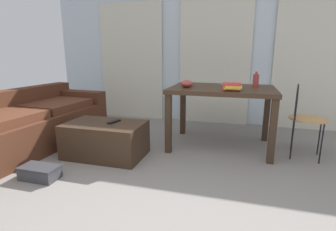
{
  "coord_description": "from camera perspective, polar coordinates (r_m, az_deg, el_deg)",
  "views": [
    {
      "loc": [
        0.45,
        -1.29,
        1.15
      ],
      "look_at": [
        -0.39,
        1.65,
        0.42
      ],
      "focal_mm": 27.45,
      "sensor_mm": 36.0,
      "label": 1
    }
  ],
  "objects": [
    {
      "name": "ground_plane",
      "position": [
        2.75,
        5.17,
        -11.31
      ],
      "size": [
        7.53,
        7.53,
        0.0
      ],
      "primitive_type": "plane",
      "color": "gray"
    },
    {
      "name": "wall_back",
      "position": [
        4.45,
        10.48,
        14.25
      ],
      "size": [
        5.77,
        0.1,
        2.45
      ],
      "primitive_type": "cube",
      "color": "silver",
      "rests_on": "ground"
    },
    {
      "name": "curtains",
      "position": [
        4.36,
        10.24,
        11.45
      ],
      "size": [
        4.1,
        0.03,
        2.02
      ],
      "color": "beige",
      "rests_on": "ground"
    },
    {
      "name": "couch",
      "position": [
        3.68,
        -28.69,
        -1.72
      ],
      "size": [
        1.02,
        2.13,
        0.7
      ],
      "color": "#4C2819",
      "rests_on": "ground"
    },
    {
      "name": "coffee_table",
      "position": [
        3.04,
        -13.72,
        -5.19
      ],
      "size": [
        0.88,
        0.55,
        0.39
      ],
      "color": "#382619",
      "rests_on": "ground"
    },
    {
      "name": "craft_table",
      "position": [
        3.22,
        11.85,
        4.38
      ],
      "size": [
        1.24,
        0.88,
        0.76
      ],
      "color": "#382619",
      "rests_on": "ground"
    },
    {
      "name": "wire_chair",
      "position": [
        3.23,
        27.72,
        0.62
      ],
      "size": [
        0.4,
        0.42,
        0.83
      ],
      "color": "#B7844C",
      "rests_on": "ground"
    },
    {
      "name": "bottle_near",
      "position": [
        3.35,
        18.93,
        7.41
      ],
      "size": [
        0.07,
        0.07,
        0.19
      ],
      "color": "#99332D",
      "rests_on": "craft_table"
    },
    {
      "name": "bowl",
      "position": [
        3.13,
        4.19,
        7.04
      ],
      "size": [
        0.15,
        0.15,
        0.09
      ],
      "primitive_type": "ellipsoid",
      "color": "#9E3833",
      "rests_on": "craft_table"
    },
    {
      "name": "book_stack",
      "position": [
        2.98,
        13.94,
        6.23
      ],
      "size": [
        0.22,
        0.29,
        0.07
      ],
      "color": "red",
      "rests_on": "craft_table"
    },
    {
      "name": "tv_remote_on_table",
      "position": [
        3.31,
        15.59,
        6.34
      ],
      "size": [
        0.07,
        0.17,
        0.02
      ],
      "primitive_type": "cube",
      "rotation": [
        0.0,
        0.0,
        0.12
      ],
      "color": "#B7B7B2",
      "rests_on": "craft_table"
    },
    {
      "name": "scissors",
      "position": [
        3.5,
        11.55,
        6.81
      ],
      "size": [
        0.12,
        0.05,
        0.0
      ],
      "color": "#9EA0A5",
      "rests_on": "craft_table"
    },
    {
      "name": "tv_remote_primary",
      "position": [
        2.98,
        -11.91,
        -1.35
      ],
      "size": [
        0.09,
        0.18,
        0.02
      ],
      "primitive_type": "cube",
      "rotation": [
        0.0,
        0.0,
        -0.26
      ],
      "color": "black",
      "rests_on": "coffee_table"
    },
    {
      "name": "shoebox",
      "position": [
        2.75,
        -26.56,
        -11.24
      ],
      "size": [
        0.36,
        0.2,
        0.13
      ],
      "color": "#38383D",
      "rests_on": "ground"
    }
  ]
}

